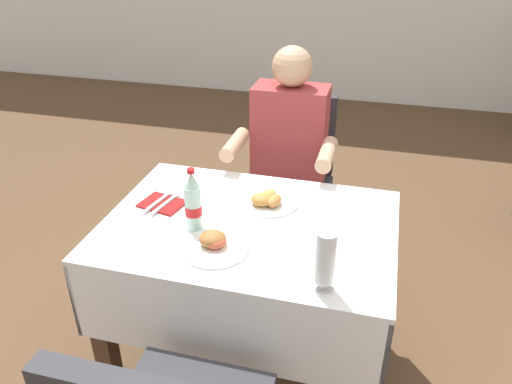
# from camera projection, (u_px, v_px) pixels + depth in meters

# --- Properties ---
(main_dining_table) EXTENTS (1.10, 0.79, 0.76)m
(main_dining_table) POSITION_uv_depth(u_px,v_px,m) (250.00, 261.00, 1.98)
(main_dining_table) COLOR white
(main_dining_table) RESTS_ON ground
(chair_far_diner_seat) EXTENTS (0.44, 0.50, 0.97)m
(chair_far_diner_seat) POSITION_uv_depth(u_px,v_px,m) (289.00, 178.00, 2.66)
(chair_far_diner_seat) COLOR #2D2D33
(chair_far_diner_seat) RESTS_ON ground
(seated_diner_far) EXTENTS (0.50, 0.46, 1.26)m
(seated_diner_far) POSITION_uv_depth(u_px,v_px,m) (287.00, 160.00, 2.49)
(seated_diner_far) COLOR #282D42
(seated_diner_far) RESTS_ON ground
(plate_near_camera) EXTENTS (0.24, 0.24, 0.06)m
(plate_near_camera) POSITION_uv_depth(u_px,v_px,m) (215.00, 244.00, 1.74)
(plate_near_camera) COLOR white
(plate_near_camera) RESTS_ON main_dining_table
(plate_far_diner) EXTENTS (0.23, 0.23, 0.06)m
(plate_far_diner) POSITION_uv_depth(u_px,v_px,m) (268.00, 200.00, 2.00)
(plate_far_diner) COLOR white
(plate_far_diner) RESTS_ON main_dining_table
(beer_glass_left) EXTENTS (0.07, 0.07, 0.21)m
(beer_glass_left) POSITION_uv_depth(u_px,v_px,m) (325.00, 261.00, 1.51)
(beer_glass_left) COLOR white
(beer_glass_left) RESTS_ON main_dining_table
(cola_bottle_primary) EXTENTS (0.06, 0.06, 0.25)m
(cola_bottle_primary) POSITION_uv_depth(u_px,v_px,m) (193.00, 203.00, 1.81)
(cola_bottle_primary) COLOR silver
(cola_bottle_primary) RESTS_ON main_dining_table
(napkin_cutlery_set) EXTENTS (0.19, 0.20, 0.01)m
(napkin_cutlery_set) POSITION_uv_depth(u_px,v_px,m) (162.00, 203.00, 2.01)
(napkin_cutlery_set) COLOR maroon
(napkin_cutlery_set) RESTS_ON main_dining_table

